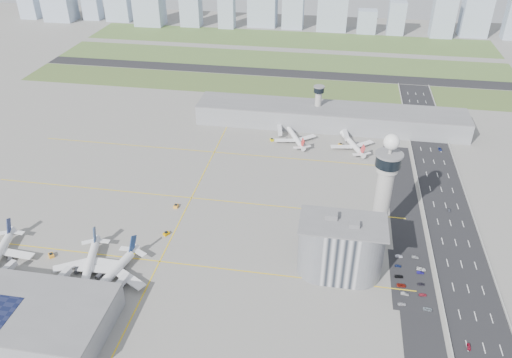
% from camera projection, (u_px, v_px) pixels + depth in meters
% --- Properties ---
extents(ground, '(1000.00, 1000.00, 0.00)m').
position_uv_depth(ground, '(246.00, 234.00, 279.50)').
color(ground, gray).
extents(grass_strip_0, '(480.00, 50.00, 0.08)m').
position_uv_depth(grass_strip_0, '(269.00, 86.00, 470.65)').
color(grass_strip_0, '#445829').
rests_on(grass_strip_0, ground).
extents(grass_strip_1, '(480.00, 60.00, 0.08)m').
position_uv_depth(grass_strip_1, '(279.00, 60.00, 533.43)').
color(grass_strip_1, '#496A32').
rests_on(grass_strip_1, ground).
extents(grass_strip_2, '(480.00, 70.00, 0.08)m').
position_uv_depth(grass_strip_2, '(287.00, 39.00, 600.40)').
color(grass_strip_2, '#4B6630').
rests_on(grass_strip_2, ground).
extents(runway, '(480.00, 22.00, 0.10)m').
position_uv_depth(runway, '(274.00, 72.00, 501.61)').
color(runway, black).
rests_on(runway, ground).
extents(highway, '(28.00, 500.00, 0.10)m').
position_uv_depth(highway, '(459.00, 257.00, 263.16)').
color(highway, black).
rests_on(highway, ground).
extents(barrier_left, '(0.60, 500.00, 1.20)m').
position_uv_depth(barrier_left, '(432.00, 253.00, 264.85)').
color(barrier_left, '#9E9E99').
rests_on(barrier_left, ground).
extents(barrier_right, '(0.60, 500.00, 1.20)m').
position_uv_depth(barrier_right, '(488.00, 259.00, 260.88)').
color(barrier_right, '#9E9E99').
rests_on(barrier_right, ground).
extents(landside_road, '(18.00, 260.00, 0.08)m').
position_uv_depth(landside_road, '(412.00, 264.00, 258.34)').
color(landside_road, black).
rests_on(landside_road, ground).
extents(parking_lot, '(20.00, 44.00, 0.10)m').
position_uv_depth(parking_lot, '(411.00, 279.00, 248.57)').
color(parking_lot, black).
rests_on(parking_lot, ground).
extents(taxiway_line_h_0, '(260.00, 0.60, 0.01)m').
position_uv_depth(taxiway_line_h_0, '(160.00, 261.00, 260.05)').
color(taxiway_line_h_0, yellow).
rests_on(taxiway_line_h_0, ground).
extents(taxiway_line_h_1, '(260.00, 0.60, 0.01)m').
position_uv_depth(taxiway_line_h_1, '(191.00, 198.00, 310.28)').
color(taxiway_line_h_1, yellow).
rests_on(taxiway_line_h_1, ground).
extents(taxiway_line_h_2, '(260.00, 0.60, 0.01)m').
position_uv_depth(taxiway_line_h_2, '(214.00, 152.00, 360.50)').
color(taxiway_line_h_2, yellow).
rests_on(taxiway_line_h_2, ground).
extents(taxiway_line_v, '(0.60, 260.00, 0.01)m').
position_uv_depth(taxiway_line_v, '(191.00, 198.00, 310.28)').
color(taxiway_line_v, yellow).
rests_on(taxiway_line_v, ground).
extents(control_tower, '(14.00, 14.00, 64.50)m').
position_uv_depth(control_tower, '(385.00, 186.00, 257.47)').
color(control_tower, '#ADAAA5').
rests_on(control_tower, ground).
extents(secondary_tower, '(8.60, 8.60, 31.90)m').
position_uv_depth(secondary_tower, '(318.00, 102.00, 390.87)').
color(secondary_tower, '#ADAAA5').
rests_on(secondary_tower, ground).
extents(admin_building, '(42.00, 24.00, 33.50)m').
position_uv_depth(admin_building, '(341.00, 248.00, 245.62)').
color(admin_building, '#B2B2B7').
rests_on(admin_building, ground).
extents(terminal_pier, '(210.00, 32.00, 15.80)m').
position_uv_depth(terminal_pier, '(330.00, 117.00, 393.53)').
color(terminal_pier, gray).
rests_on(terminal_pier, ground).
extents(near_terminal, '(84.00, 42.00, 13.00)m').
position_uv_depth(near_terminal, '(15.00, 316.00, 219.93)').
color(near_terminal, gray).
rests_on(near_terminal, ground).
extents(airplane_near_b, '(47.01, 51.65, 12.21)m').
position_uv_depth(airplane_near_b, '(88.00, 261.00, 251.01)').
color(airplane_near_b, white).
rests_on(airplane_near_b, ground).
extents(airplane_near_c, '(48.02, 53.19, 12.80)m').
position_uv_depth(airplane_near_c, '(110.00, 271.00, 244.53)').
color(airplane_near_c, white).
rests_on(airplane_near_c, ground).
extents(airplane_far_a, '(45.73, 48.68, 10.83)m').
position_uv_depth(airplane_far_a, '(295.00, 135.00, 372.42)').
color(airplane_far_a, white).
rests_on(airplane_far_a, ground).
extents(airplane_far_b, '(47.02, 50.01, 11.11)m').
position_uv_depth(airplane_far_b, '(352.00, 141.00, 363.78)').
color(airplane_far_b, white).
rests_on(airplane_far_b, ground).
extents(jet_bridge_near_1, '(5.39, 14.31, 5.70)m').
position_uv_depth(jet_bridge_near_1, '(52.00, 290.00, 238.70)').
color(jet_bridge_near_1, silver).
rests_on(jet_bridge_near_1, ground).
extents(jet_bridge_near_2, '(5.39, 14.31, 5.70)m').
position_uv_depth(jet_bridge_near_2, '(111.00, 297.00, 234.44)').
color(jet_bridge_near_2, silver).
rests_on(jet_bridge_near_2, ground).
extents(jet_bridge_far_0, '(5.39, 14.31, 5.70)m').
position_uv_depth(jet_bridge_far_0, '(279.00, 128.00, 388.20)').
color(jet_bridge_far_0, silver).
rests_on(jet_bridge_far_0, ground).
extents(jet_bridge_far_1, '(5.39, 14.31, 5.70)m').
position_uv_depth(jet_bridge_far_1, '(344.00, 132.00, 381.11)').
color(jet_bridge_far_1, silver).
rests_on(jet_bridge_far_1, ground).
extents(tug_0, '(4.25, 4.35, 2.10)m').
position_uv_depth(tug_0, '(51.00, 255.00, 262.80)').
color(tug_0, orange).
rests_on(tug_0, ground).
extents(tug_1, '(2.04, 2.96, 1.71)m').
position_uv_depth(tug_1, '(134.00, 251.00, 265.74)').
color(tug_1, yellow).
rests_on(tug_1, ground).
extents(tug_2, '(3.80, 4.12, 1.98)m').
position_uv_depth(tug_2, '(166.00, 233.00, 278.55)').
color(tug_2, '#CE8F00').
rests_on(tug_2, ground).
extents(tug_3, '(2.52, 3.61, 2.07)m').
position_uv_depth(tug_3, '(176.00, 206.00, 301.24)').
color(tug_3, '#F5A12D').
rests_on(tug_3, ground).
extents(tug_4, '(3.43, 3.84, 1.85)m').
position_uv_depth(tug_4, '(272.00, 140.00, 375.29)').
color(tug_4, '#DBC503').
rests_on(tug_4, ground).
extents(tug_5, '(3.86, 3.80, 1.87)m').
position_uv_depth(tug_5, '(341.00, 144.00, 368.66)').
color(tug_5, orange).
rests_on(tug_5, ground).
extents(car_lot_0, '(3.91, 1.88, 1.29)m').
position_uv_depth(car_lot_0, '(402.00, 304.00, 233.74)').
color(car_lot_0, '#BBBBC1').
rests_on(car_lot_0, ground).
extents(car_lot_1, '(4.00, 1.66, 1.29)m').
position_uv_depth(car_lot_1, '(405.00, 294.00, 239.42)').
color(car_lot_1, gray).
rests_on(car_lot_1, ground).
extents(car_lot_2, '(4.63, 2.28, 1.27)m').
position_uv_depth(car_lot_2, '(401.00, 285.00, 244.25)').
color(car_lot_2, maroon).
rests_on(car_lot_2, ground).
extents(car_lot_3, '(4.47, 2.31, 1.24)m').
position_uv_depth(car_lot_3, '(399.00, 276.00, 249.66)').
color(car_lot_3, black).
rests_on(car_lot_3, ground).
extents(car_lot_4, '(3.40, 1.51, 1.14)m').
position_uv_depth(car_lot_4, '(398.00, 266.00, 256.42)').
color(car_lot_4, navy).
rests_on(car_lot_4, ground).
extents(car_lot_5, '(3.89, 1.72, 1.24)m').
position_uv_depth(car_lot_5, '(399.00, 256.00, 262.72)').
color(car_lot_5, silver).
rests_on(car_lot_5, ground).
extents(car_lot_6, '(4.22, 2.10, 1.15)m').
position_uv_depth(car_lot_6, '(428.00, 309.00, 231.12)').
color(car_lot_6, '#8E9AA5').
rests_on(car_lot_6, ground).
extents(car_lot_7, '(4.01, 2.18, 1.10)m').
position_uv_depth(car_lot_7, '(423.00, 295.00, 238.96)').
color(car_lot_7, '#AB2638').
rests_on(car_lot_7, ground).
extents(car_lot_8, '(3.51, 1.59, 1.17)m').
position_uv_depth(car_lot_8, '(421.00, 284.00, 245.10)').
color(car_lot_8, black).
rests_on(car_lot_8, ground).
extents(car_lot_9, '(3.60, 1.44, 1.17)m').
position_uv_depth(car_lot_9, '(420.00, 272.00, 252.08)').
color(car_lot_9, navy).
rests_on(car_lot_9, ground).
extents(car_lot_10, '(4.89, 2.79, 1.29)m').
position_uv_depth(car_lot_10, '(421.00, 269.00, 254.14)').
color(car_lot_10, silver).
rests_on(car_lot_10, ground).
extents(car_lot_11, '(3.92, 1.96, 1.09)m').
position_uv_depth(car_lot_11, '(415.00, 257.00, 262.11)').
color(car_lot_11, '#9FA3A5').
rests_on(car_lot_11, ground).
extents(car_hw_0, '(1.72, 3.74, 1.24)m').
position_uv_depth(car_hw_0, '(469.00, 347.00, 212.84)').
color(car_hw_0, maroon).
rests_on(car_hw_0, ground).
extents(car_hw_1, '(1.53, 3.44, 1.10)m').
position_uv_depth(car_hw_1, '(449.00, 210.00, 298.26)').
color(car_hw_1, '#21232A').
rests_on(car_hw_1, ground).
extents(car_hw_2, '(2.54, 4.81, 1.29)m').
position_uv_depth(car_hw_2, '(440.00, 149.00, 362.93)').
color(car_hw_2, navy).
rests_on(car_hw_2, ground).
extents(car_hw_4, '(1.64, 3.65, 1.22)m').
position_uv_depth(car_hw_4, '(412.00, 115.00, 413.55)').
color(car_hw_4, gray).
rests_on(car_hw_4, ground).
extents(skyline_bldg_0, '(24.05, 19.24, 26.50)m').
position_uv_depth(skyline_bldg_0, '(30.00, 8.00, 679.06)').
color(skyline_bldg_0, '#9EADC1').
rests_on(skyline_bldg_0, ground).
extents(skyline_bldg_2, '(22.81, 18.25, 26.79)m').
position_uv_depth(skyline_bldg_2, '(93.00, 9.00, 673.80)').
color(skyline_bldg_2, '#9EADC1').
rests_on(skyline_bldg_2, ground).
extents(skyline_bldg_3, '(32.30, 25.84, 36.93)m').
position_uv_depth(skyline_bldg_3, '(119.00, 6.00, 666.63)').
color(skyline_bldg_3, '#9EADC1').
rests_on(skyline_bldg_3, ground).
extents(skyline_bldg_4, '(35.81, 28.65, 60.36)m').
position_uv_depth(skyline_bldg_4, '(149.00, 1.00, 640.10)').
color(skyline_bldg_4, '#9EADC1').
rests_on(skyline_bldg_4, ground).
extents(skyline_bldg_6, '(20.04, 16.03, 45.20)m').
position_uv_depth(skyline_bldg_6, '(227.00, 10.00, 631.93)').
color(skyline_bldg_6, '#9EADC1').
rests_on(skyline_bldg_6, ground).
extents(skyline_bldg_7, '(35.76, 28.61, 61.22)m').
position_uv_depth(skyline_bldg_7, '(263.00, 1.00, 637.46)').
color(skyline_bldg_7, '#9EADC1').
rests_on(skyline_bldg_7, ground).
extents(skyline_bldg_9, '(36.96, 29.57, 62.11)m').
position_uv_depth(skyline_bldg_9, '(333.00, 4.00, 620.68)').
color(skyline_bldg_9, '#9EADC1').
rests_on(skyline_bldg_9, ground).
extents(skyline_bldg_10, '(23.01, 18.41, 27.75)m').
position_uv_depth(skyline_bldg_10, '(367.00, 21.00, 616.42)').
color(skyline_bldg_10, '#9EADC1').
rests_on(skyline_bldg_10, ground).
extents(skyline_bldg_11, '(20.22, 16.18, 38.97)m').
position_uv_depth(skyline_bldg_11, '(396.00, 18.00, 608.21)').
color(skyline_bldg_11, '#9EADC1').
rests_on(skyline_bldg_11, ground).
extents(skyline_bldg_12, '(26.14, 20.92, 46.89)m').
position_uv_depth(skyline_bldg_12, '(443.00, 17.00, 596.75)').
color(skyline_bldg_12, '#9EADC1').
rests_on(skyline_bldg_12, ground).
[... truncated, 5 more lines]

